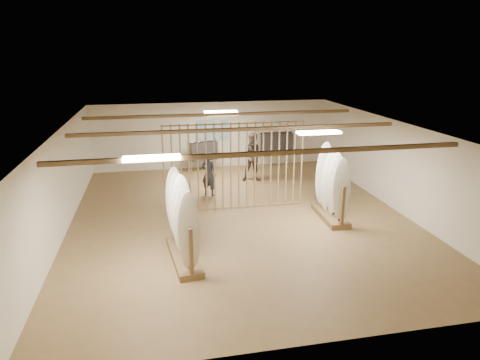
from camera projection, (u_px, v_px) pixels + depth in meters
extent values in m
plane|color=olive|center=(240.00, 217.00, 13.05)|extent=(12.00, 12.00, 0.00)
plane|color=gray|center=(240.00, 127.00, 12.23)|extent=(12.00, 12.00, 0.00)
plane|color=white|center=(212.00, 135.00, 18.26)|extent=(12.00, 0.00, 12.00)
plane|color=white|center=(313.00, 273.00, 7.02)|extent=(12.00, 0.00, 12.00)
plane|color=white|center=(61.00, 184.00, 11.69)|extent=(0.00, 12.00, 12.00)
plane|color=white|center=(394.00, 165.00, 13.59)|extent=(0.00, 12.00, 12.00)
cube|color=brown|center=(240.00, 129.00, 12.25)|extent=(9.50, 6.12, 0.10)
cube|color=white|center=(240.00, 129.00, 12.25)|extent=(1.20, 0.35, 0.06)
cylinder|color=#A97F52|center=(164.00, 170.00, 12.97)|extent=(0.05, 0.05, 2.78)
cylinder|color=#A97F52|center=(172.00, 170.00, 13.02)|extent=(0.05, 0.05, 2.78)
cylinder|color=#A97F52|center=(181.00, 169.00, 13.07)|extent=(0.05, 0.05, 2.78)
cylinder|color=#A97F52|center=(189.00, 169.00, 13.12)|extent=(0.05, 0.05, 2.78)
cylinder|color=#A97F52|center=(198.00, 169.00, 13.17)|extent=(0.05, 0.05, 2.78)
cylinder|color=#A97F52|center=(206.00, 168.00, 13.22)|extent=(0.05, 0.05, 2.78)
cylinder|color=#A97F52|center=(214.00, 168.00, 13.27)|extent=(0.05, 0.05, 2.78)
cylinder|color=#A97F52|center=(223.00, 167.00, 13.32)|extent=(0.05, 0.05, 2.78)
cylinder|color=#A97F52|center=(231.00, 167.00, 13.37)|extent=(0.05, 0.05, 2.78)
cylinder|color=#A97F52|center=(239.00, 166.00, 13.42)|extent=(0.05, 0.05, 2.78)
cylinder|color=#A97F52|center=(247.00, 166.00, 13.46)|extent=(0.05, 0.05, 2.78)
cylinder|color=#A97F52|center=(255.00, 166.00, 13.51)|extent=(0.05, 0.05, 2.78)
cylinder|color=#A97F52|center=(263.00, 165.00, 13.56)|extent=(0.05, 0.05, 2.78)
cylinder|color=#A97F52|center=(271.00, 165.00, 13.61)|extent=(0.05, 0.05, 2.78)
cylinder|color=#A97F52|center=(279.00, 164.00, 13.66)|extent=(0.05, 0.05, 2.78)
cylinder|color=#A97F52|center=(286.00, 164.00, 13.71)|extent=(0.05, 0.05, 2.78)
cylinder|color=#A97F52|center=(294.00, 163.00, 13.76)|extent=(0.05, 0.05, 2.78)
cylinder|color=#A97F52|center=(302.00, 163.00, 13.81)|extent=(0.05, 0.05, 2.78)
cube|color=#388AC7|center=(212.00, 131.00, 18.18)|extent=(1.40, 0.03, 0.90)
cube|color=brown|center=(184.00, 256.00, 10.45)|extent=(0.78, 2.22, 0.16)
cylinder|color=black|center=(182.00, 220.00, 10.17)|extent=(0.23, 2.11, 0.01)
ellipsoid|color=silver|center=(189.00, 231.00, 9.33)|extent=(0.50, 0.11, 1.91)
ellipsoid|color=white|center=(186.00, 224.00, 9.74)|extent=(0.50, 0.11, 1.91)
ellipsoid|color=white|center=(182.00, 217.00, 10.14)|extent=(0.50, 0.11, 1.91)
ellipsoid|color=white|center=(179.00, 210.00, 10.55)|extent=(0.50, 0.11, 1.91)
ellipsoid|color=white|center=(176.00, 204.00, 10.95)|extent=(0.50, 0.11, 1.91)
cube|color=brown|center=(330.00, 215.00, 12.99)|extent=(0.67, 1.88, 0.16)
cylinder|color=black|center=(332.00, 184.00, 12.70)|extent=(0.09, 1.81, 0.01)
ellipsoid|color=white|center=(342.00, 189.00, 11.99)|extent=(0.52, 0.09, 2.00)
ellipsoid|color=white|center=(335.00, 184.00, 12.45)|extent=(0.52, 0.09, 2.00)
ellipsoid|color=white|center=(329.00, 179.00, 12.91)|extent=(0.52, 0.09, 2.00)
ellipsoid|color=white|center=(324.00, 175.00, 13.37)|extent=(0.52, 0.09, 2.00)
cylinder|color=silver|center=(203.00, 141.00, 17.61)|extent=(1.21, 0.36, 0.03)
cube|color=black|center=(204.00, 151.00, 17.73)|extent=(1.20, 0.61, 0.76)
cylinder|color=silver|center=(204.00, 156.00, 17.79)|extent=(0.03, 0.03, 1.33)
cylinder|color=silver|center=(276.00, 132.00, 18.17)|extent=(1.49, 0.07, 0.03)
cube|color=black|center=(276.00, 144.00, 18.31)|extent=(1.40, 0.41, 0.91)
cylinder|color=silver|center=(276.00, 149.00, 18.38)|extent=(0.03, 0.03, 1.60)
imported|color=#282930|center=(209.00, 171.00, 14.78)|extent=(0.77, 0.74, 1.76)
imported|color=#3C342F|center=(254.00, 154.00, 16.39)|extent=(1.12, 0.92, 2.14)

